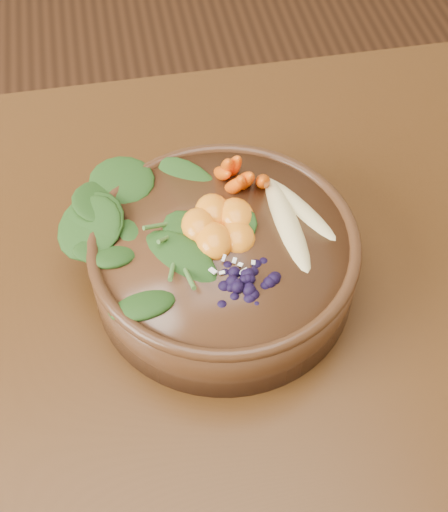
{
  "coord_description": "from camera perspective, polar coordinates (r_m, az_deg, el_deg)",
  "views": [
    {
      "loc": [
        0.16,
        -0.32,
        1.35
      ],
      "look_at": [
        0.24,
        0.1,
        0.8
      ],
      "focal_mm": 50.0,
      "sensor_mm": 36.0,
      "label": 1
    }
  ],
  "objects": [
    {
      "name": "blueberry_pile",
      "position": [
        0.64,
        1.97,
        -1.15
      ],
      "size": [
        0.14,
        0.11,
        0.04
      ],
      "primitive_type": null,
      "rotation": [
        0.0,
        0.0,
        0.18
      ],
      "color": "black",
      "rests_on": "stoneware_bowl"
    },
    {
      "name": "carrot_cluster",
      "position": [
        0.71,
        1.53,
        8.32
      ],
      "size": [
        0.06,
        0.06,
        0.07
      ],
      "primitive_type": null,
      "rotation": [
        0.0,
        0.0,
        0.18
      ],
      "color": "#F75A09",
      "rests_on": "stoneware_bowl"
    },
    {
      "name": "kale_heap",
      "position": [
        0.69,
        -4.76,
        4.66
      ],
      "size": [
        0.2,
        0.18,
        0.04
      ],
      "primitive_type": null,
      "rotation": [
        0.0,
        0.0,
        0.18
      ],
      "color": "#204413",
      "rests_on": "stoneware_bowl"
    },
    {
      "name": "mandarin_cluster",
      "position": [
        0.68,
        -0.35,
        3.1
      ],
      "size": [
        0.09,
        0.1,
        0.03
      ],
      "primitive_type": null,
      "rotation": [
        0.0,
        0.0,
        0.18
      ],
      "color": "orange",
      "rests_on": "stoneware_bowl"
    },
    {
      "name": "banana_halves",
      "position": [
        0.69,
        5.73,
        3.89
      ],
      "size": [
        0.08,
        0.15,
        0.03
      ],
      "rotation": [
        0.0,
        0.0,
        0.18
      ],
      "color": "#E0CC84",
      "rests_on": "stoneware_bowl"
    },
    {
      "name": "coconut_flakes",
      "position": [
        0.67,
        0.7,
        0.41
      ],
      "size": [
        0.09,
        0.08,
        0.01
      ],
      "primitive_type": null,
      "rotation": [
        0.0,
        0.0,
        0.18
      ],
      "color": "white",
      "rests_on": "stoneware_bowl"
    },
    {
      "name": "stoneware_bowl",
      "position": [
        0.71,
        0.0,
        -0.5
      ],
      "size": [
        0.3,
        0.3,
        0.07
      ],
      "primitive_type": "cylinder",
      "rotation": [
        0.0,
        0.0,
        0.18
      ],
      "color": "#462A17",
      "rests_on": "dining_table"
    },
    {
      "name": "dining_table",
      "position": [
        0.78,
        -16.73,
        -14.82
      ],
      "size": [
        1.6,
        0.9,
        0.75
      ],
      "color": "#331C0C",
      "rests_on": "ground"
    }
  ]
}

